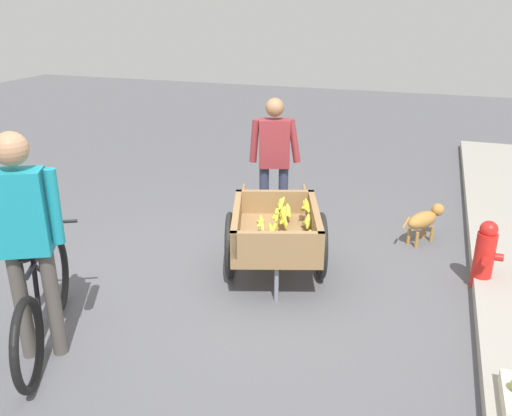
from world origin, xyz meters
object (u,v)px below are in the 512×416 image
(vendor_person, at_px, (274,154))
(fire_hydrant, at_px, (485,255))
(bicycle, at_px, (44,303))
(cyclist_person, at_px, (24,228))
(dog, at_px, (424,219))
(fruit_cart, at_px, (277,234))

(vendor_person, bearing_deg, fire_hydrant, 72.40)
(vendor_person, distance_m, bicycle, 2.94)
(vendor_person, distance_m, cyclist_person, 2.99)
(cyclist_person, distance_m, dog, 4.06)
(cyclist_person, xyz_separation_m, dog, (-2.99, 2.62, -0.77))
(bicycle, height_order, dog, bicycle)
(fruit_cart, bearing_deg, bicycle, -40.33)
(fruit_cart, distance_m, fire_hydrant, 1.92)
(fruit_cart, relative_size, bicycle, 1.20)
(dog, bearing_deg, fruit_cart, -46.75)
(vendor_person, bearing_deg, fruit_cart, 18.28)
(fruit_cart, relative_size, fire_hydrant, 2.69)
(bicycle, height_order, fire_hydrant, bicycle)
(bicycle, bearing_deg, vendor_person, 159.41)
(vendor_person, relative_size, bicycle, 1.01)
(vendor_person, height_order, bicycle, vendor_person)
(dog, bearing_deg, vendor_person, -84.56)
(vendor_person, relative_size, fire_hydrant, 2.28)
(cyclist_person, height_order, fire_hydrant, cyclist_person)
(fruit_cart, height_order, bicycle, bicycle)
(cyclist_person, distance_m, fire_hydrant, 3.89)
(cyclist_person, bearing_deg, fire_hydrant, 123.76)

